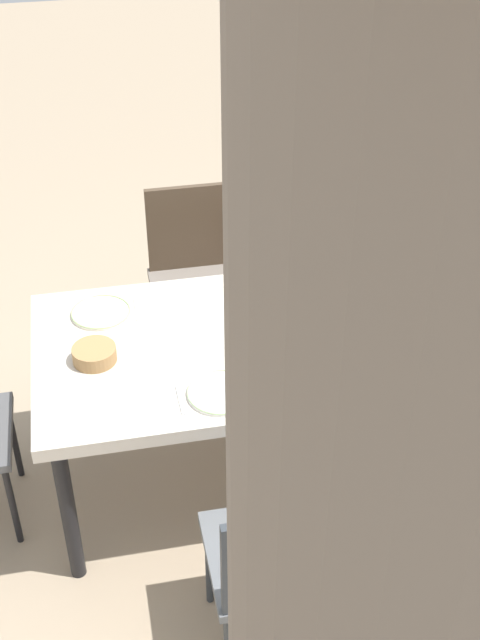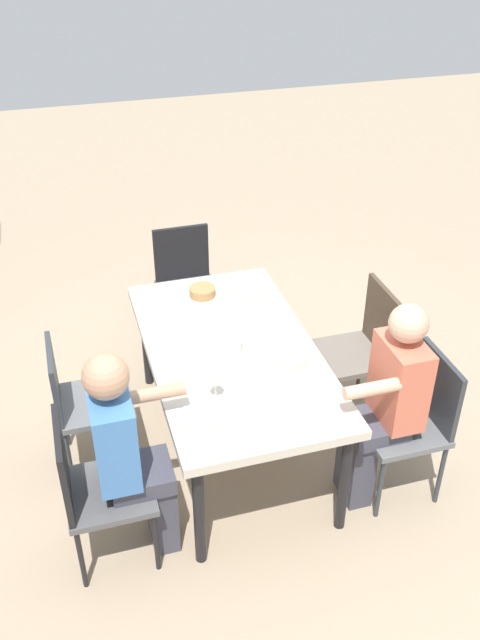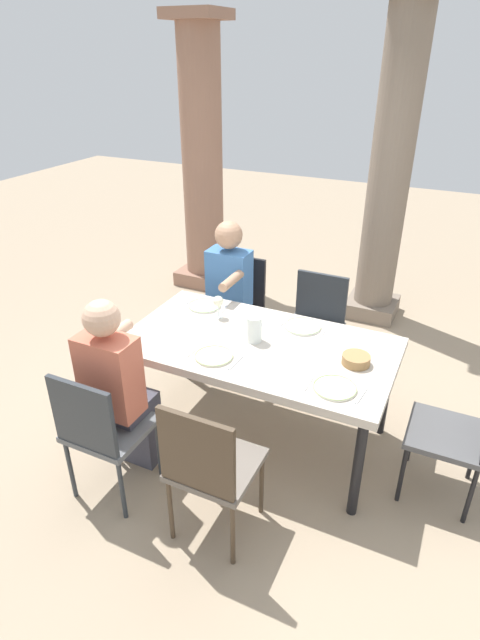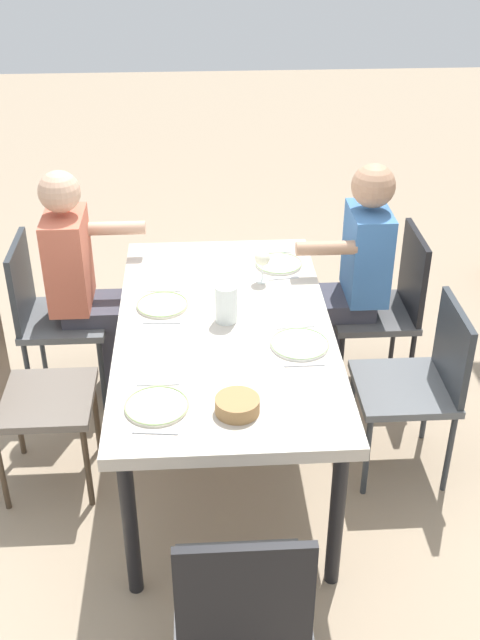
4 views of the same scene
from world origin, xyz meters
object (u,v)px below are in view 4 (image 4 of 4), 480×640
chair_west_north (388,301)px  plate_2 (300,344)px  chair_mid_south (23,387)px  plate_1 (162,305)px  bread_basket (237,405)px  diner_woman_green (84,281)px  wine_glass_0 (262,259)px  diner_man_white (353,272)px  chair_west_south (49,309)px  chair_mid_north (422,378)px  plate_0 (279,264)px  water_pitcher (226,305)px  plate_3 (157,406)px  dining_table (225,337)px  chair_head_east (242,602)px

chair_west_north → plate_2: chair_west_north is taller
chair_mid_south → plate_1: chair_mid_south is taller
plate_2 → bread_basket: bread_basket is taller
chair_west_north → diner_woman_green: size_ratio=0.71×
chair_mid_south → wine_glass_0: (-0.51, 1.11, 0.34)m
diner_man_white → chair_mid_south: bearing=-66.3°
chair_west_south → chair_mid_north: 1.93m
plate_2 → chair_west_south: bearing=-122.9°
diner_man_white → plate_1: diner_man_white is taller
diner_woman_green → plate_0: diner_woman_green is taller
plate_0 → plate_1: size_ratio=1.00×
water_pitcher → diner_woman_green: bearing=-128.1°
chair_west_north → water_pitcher: bearing=-58.0°
plate_3 → diner_man_white: bearing=140.3°
chair_west_south → plate_0: (0.03, 1.20, 0.24)m
wine_glass_0 → bread_basket: 1.05m
plate_0 → dining_table: bearing=-28.0°
chair_mid_north → diner_woman_green: bearing=-114.0°
wine_glass_0 → plate_2: wine_glass_0 is taller
chair_west_south → chair_mid_south: chair_mid_south is taller
wine_glass_0 → water_pitcher: water_pitcher is taller
dining_table → bread_basket: size_ratio=10.27×
chair_west_south → chair_mid_south: (0.71, -0.00, 0.01)m
dining_table → plate_2: plate_2 is taller
diner_woman_green → plate_3: size_ratio=5.19×
chair_mid_north → diner_man_white: diner_man_white is taller
plate_1 → water_pitcher: 0.33m
plate_2 → chair_head_east: bearing=-15.9°
diner_woman_green → plate_1: size_ratio=5.33×
diner_woman_green → chair_mid_north: bearing=66.0°
dining_table → diner_woman_green: size_ratio=1.37×
dining_table → chair_mid_north: (0.11, 0.90, -0.18)m
diner_man_white → plate_2: 0.87m
chair_mid_north → bread_basket: 1.05m
diner_man_white → bread_basket: size_ratio=7.53×
diner_man_white → wine_glass_0: size_ratio=7.81×
chair_west_north → plate_0: bearing=-87.6°
wine_glass_0 → plate_1: size_ratio=0.68×
chair_west_south → wine_glass_0: (0.19, 1.10, 0.36)m
bread_basket → chair_mid_south: bearing=-119.3°
chair_west_north → bread_basket: size_ratio=5.31×
chair_mid_south → plate_1: bearing=115.3°
diner_man_white → water_pitcher: diner_man_white is taller
chair_mid_north → bread_basket: (0.52, -0.87, 0.28)m
chair_west_south → plate_2: 1.47m
chair_mid_north → diner_man_white: size_ratio=0.68×
chair_mid_north → wine_glass_0: wine_glass_0 is taller
dining_table → diner_man_white: diner_man_white is taller
chair_head_east → plate_0: size_ratio=3.72×
chair_head_east → wine_glass_0: (-1.70, 0.20, 0.37)m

